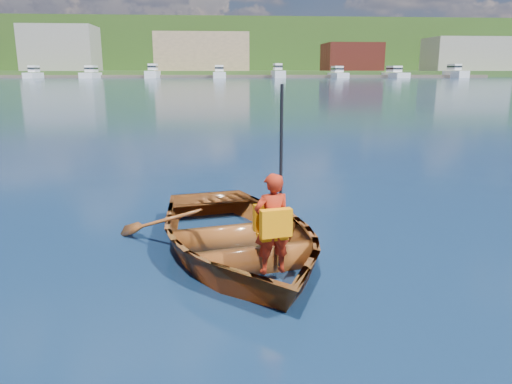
{
  "coord_description": "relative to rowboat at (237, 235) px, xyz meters",
  "views": [
    {
      "loc": [
        -1.19,
        -5.73,
        2.27
      ],
      "look_at": [
        -0.71,
        0.21,
        0.81
      ],
      "focal_mm": 35.0,
      "sensor_mm": 36.0,
      "label": 1
    }
  ],
  "objects": [
    {
      "name": "dock",
      "position": [
        2.39,
        147.79,
        0.15
      ],
      "size": [
        160.02,
        10.92,
        0.8
      ],
      "color": "brown",
      "rests_on": "ground"
    },
    {
      "name": "waterfront_buildings",
      "position": [
        -6.79,
        164.79,
        7.49
      ],
      "size": [
        202.0,
        16.0,
        14.0
      ],
      "color": "brown",
      "rests_on": "ground"
    },
    {
      "name": "hillside_trees",
      "position": [
        -18.22,
        236.06,
        17.73
      ],
      "size": [
        287.17,
        84.11,
        26.14
      ],
      "color": "#382314",
      "rests_on": "ground"
    },
    {
      "name": "rowboat",
      "position": [
        0.0,
        0.0,
        0.0
      ],
      "size": [
        3.59,
        4.43,
        0.81
      ],
      "color": "brown",
      "rests_on": "ground"
    },
    {
      "name": "child_paddler",
      "position": [
        0.35,
        -0.84,
        0.41
      ],
      "size": [
        0.46,
        0.41,
        2.03
      ],
      "color": "#9E210F",
      "rests_on": "ground"
    },
    {
      "name": "shoreline",
      "position": [
        0.95,
        236.4,
        10.07
      ],
      "size": [
        400.0,
        140.0,
        22.0
      ],
      "color": "#354F24",
      "rests_on": "ground"
    },
    {
      "name": "marina_yachts",
      "position": [
        4.37,
        143.14,
        1.08
      ],
      "size": [
        146.56,
        13.93,
        4.36
      ],
      "color": "white",
      "rests_on": "ground"
    },
    {
      "name": "ground",
      "position": [
        0.95,
        -0.21,
        -0.25
      ],
      "size": [
        600.0,
        600.0,
        0.0
      ],
      "color": "#0C223E",
      "rests_on": "ground"
    }
  ]
}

